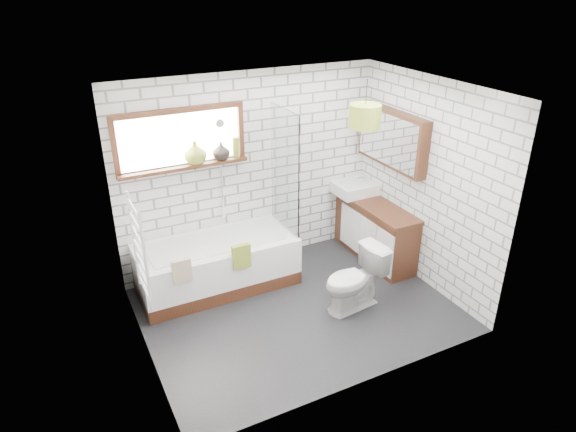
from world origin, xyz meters
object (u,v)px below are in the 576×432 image
vanity (375,231)px  toilet (354,280)px  pendant (365,116)px  bathtub (217,264)px  basin (354,188)px

vanity → toilet: size_ratio=1.84×
toilet → pendant: size_ratio=2.13×
bathtub → vanity: (2.13, -0.27, 0.08)m
vanity → toilet: 1.23m
basin → bathtub: bearing=-175.2°
bathtub → basin: size_ratio=3.56×
basin → pendant: bearing=-120.9°
vanity → basin: (-0.06, 0.45, 0.47)m
bathtub → pendant: 2.48m
toilet → basin: bearing=140.7°
bathtub → pendant: size_ratio=5.42×
basin → toilet: 1.62m
vanity → pendant: bearing=-145.7°
vanity → toilet: bearing=-136.2°
toilet → pendant: pendant is taller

